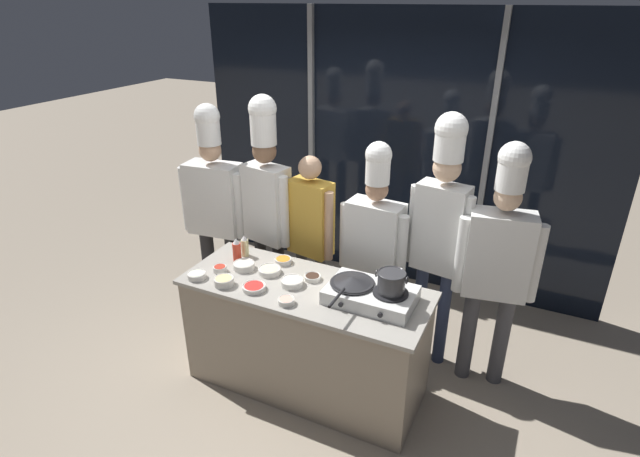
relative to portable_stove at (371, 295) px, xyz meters
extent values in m
plane|color=gray|center=(-0.49, -0.03, -0.94)|extent=(24.00, 24.00, 0.00)
cube|color=black|center=(-0.49, 1.90, 0.41)|extent=(4.18, 0.04, 2.70)
cube|color=gray|center=(-1.38, 1.86, 0.41)|extent=(0.05, 0.05, 2.70)
cube|color=gray|center=(0.40, 1.86, 0.41)|extent=(0.05, 0.05, 2.70)
cube|color=gray|center=(-0.49, -0.03, -0.51)|extent=(1.75, 0.67, 0.86)
cube|color=#A39E93|center=(-0.49, -0.03, -0.07)|extent=(1.80, 0.70, 0.03)
cube|color=silver|center=(0.00, 0.00, 0.00)|extent=(0.59, 0.37, 0.10)
cylinder|color=black|center=(-0.14, 0.00, 0.05)|extent=(0.24, 0.24, 0.01)
cylinder|color=black|center=(-0.14, -0.20, 0.00)|extent=(0.03, 0.01, 0.03)
cylinder|color=black|center=(0.14, 0.00, 0.05)|extent=(0.24, 0.24, 0.01)
cylinder|color=black|center=(0.14, -0.20, 0.00)|extent=(0.03, 0.01, 0.03)
cylinder|color=#232326|center=(-0.14, 0.00, 0.06)|extent=(0.29, 0.29, 0.01)
cone|color=#232326|center=(-0.14, 0.00, 0.08)|extent=(0.31, 0.31, 0.05)
cylinder|color=black|center=(-0.14, -0.26, 0.09)|extent=(0.02, 0.23, 0.02)
cylinder|color=#333335|center=(0.14, 0.00, 0.13)|extent=(0.18, 0.18, 0.14)
torus|color=#333335|center=(0.14, 0.00, 0.20)|extent=(0.19, 0.19, 0.01)
torus|color=#333335|center=(0.03, 0.00, 0.17)|extent=(0.01, 0.05, 0.05)
torus|color=#333335|center=(0.24, 0.00, 0.17)|extent=(0.01, 0.05, 0.05)
cylinder|color=red|center=(-1.14, 0.08, 0.02)|extent=(0.07, 0.07, 0.15)
cone|color=white|center=(-1.14, 0.08, 0.12)|extent=(0.06, 0.06, 0.04)
cylinder|color=beige|center=(-1.13, 0.18, 0.02)|extent=(0.06, 0.06, 0.14)
cone|color=white|center=(-1.13, 0.18, 0.11)|extent=(0.05, 0.05, 0.04)
cylinder|color=silver|center=(-1.16, -0.11, -0.03)|extent=(0.10, 0.10, 0.04)
torus|color=silver|center=(-1.16, -0.11, -0.01)|extent=(0.10, 0.10, 0.01)
cylinder|color=#B22D1E|center=(-1.16, -0.11, -0.02)|extent=(0.08, 0.08, 0.02)
cylinder|color=silver|center=(-0.50, -0.28, -0.03)|extent=(0.11, 0.11, 0.04)
torus|color=silver|center=(-0.50, -0.28, -0.01)|extent=(0.11, 0.11, 0.01)
cylinder|color=#EAA893|center=(-0.50, -0.28, -0.02)|extent=(0.09, 0.09, 0.02)
cylinder|color=silver|center=(-0.81, 0.03, -0.03)|extent=(0.17, 0.17, 0.04)
torus|color=silver|center=(-0.81, 0.03, -0.01)|extent=(0.17, 0.17, 0.01)
cylinder|color=beige|center=(-0.81, 0.03, -0.02)|extent=(0.14, 0.14, 0.02)
cylinder|color=silver|center=(-1.02, -0.26, -0.02)|extent=(0.14, 0.14, 0.05)
torus|color=silver|center=(-1.02, -0.26, 0.00)|extent=(0.15, 0.15, 0.01)
cylinder|color=#E0C689|center=(-1.02, -0.26, -0.01)|extent=(0.12, 0.12, 0.03)
cylinder|color=silver|center=(-0.48, 0.08, -0.04)|extent=(0.12, 0.12, 0.03)
torus|color=silver|center=(-0.48, 0.08, -0.02)|extent=(0.12, 0.12, 0.01)
cylinder|color=#382319|center=(-0.48, 0.08, -0.03)|extent=(0.10, 0.10, 0.02)
cylinder|color=silver|center=(-1.02, 0.00, -0.03)|extent=(0.16, 0.16, 0.05)
torus|color=silver|center=(-1.02, 0.00, -0.01)|extent=(0.16, 0.16, 0.01)
cylinder|color=silver|center=(-1.02, 0.00, -0.02)|extent=(0.13, 0.13, 0.03)
cylinder|color=silver|center=(-0.79, -0.22, -0.04)|extent=(0.16, 0.16, 0.03)
torus|color=silver|center=(-0.79, -0.22, -0.02)|extent=(0.17, 0.17, 0.01)
cylinder|color=red|center=(-0.79, -0.22, -0.03)|extent=(0.14, 0.14, 0.02)
cylinder|color=silver|center=(-1.25, -0.27, -0.03)|extent=(0.13, 0.13, 0.04)
torus|color=silver|center=(-1.25, -0.27, -0.01)|extent=(0.14, 0.14, 0.01)
cylinder|color=silver|center=(-1.25, -0.27, -0.02)|extent=(0.11, 0.11, 0.02)
cylinder|color=silver|center=(-0.80, 0.21, -0.03)|extent=(0.13, 0.13, 0.04)
torus|color=silver|center=(-0.80, 0.21, -0.02)|extent=(0.13, 0.13, 0.01)
cylinder|color=orange|center=(-0.80, 0.21, -0.02)|extent=(0.11, 0.11, 0.02)
cylinder|color=silver|center=(-0.58, -0.05, -0.03)|extent=(0.16, 0.16, 0.04)
torus|color=silver|center=(-0.58, -0.05, -0.01)|extent=(0.17, 0.17, 0.01)
cylinder|color=silver|center=(-0.58, -0.05, -0.02)|extent=(0.13, 0.13, 0.02)
cylinder|color=#232326|center=(-1.58, 0.61, -0.54)|extent=(0.12, 0.12, 0.80)
cylinder|color=#232326|center=(-1.84, 0.58, -0.54)|extent=(0.12, 0.12, 0.80)
cube|color=white|center=(-1.71, 0.60, 0.19)|extent=(0.50, 0.30, 0.65)
cylinder|color=white|center=(-1.44, 0.59, 0.16)|extent=(0.10, 0.10, 0.60)
cylinder|color=white|center=(-1.98, 0.53, 0.16)|extent=(0.10, 0.10, 0.60)
sphere|color=tan|center=(-1.71, 0.60, 0.63)|extent=(0.19, 0.19, 0.19)
cylinder|color=white|center=(-1.71, 0.60, 0.80)|extent=(0.20, 0.20, 0.24)
sphere|color=white|center=(-1.71, 0.60, 0.92)|extent=(0.22, 0.22, 0.22)
cylinder|color=#232326|center=(-1.07, 0.59, -0.52)|extent=(0.10, 0.10, 0.83)
cylinder|color=#232326|center=(-1.28, 0.63, -0.52)|extent=(0.10, 0.10, 0.83)
cube|color=white|center=(-1.18, 0.61, 0.23)|extent=(0.42, 0.28, 0.67)
cylinder|color=white|center=(-0.97, 0.54, 0.21)|extent=(0.08, 0.08, 0.62)
cylinder|color=white|center=(-1.40, 0.62, 0.21)|extent=(0.08, 0.08, 0.62)
sphere|color=brown|center=(-1.18, 0.61, 0.69)|extent=(0.20, 0.20, 0.20)
cylinder|color=white|center=(-1.18, 0.61, 0.88)|extent=(0.21, 0.21, 0.29)
sphere|color=white|center=(-1.18, 0.61, 1.03)|extent=(0.22, 0.22, 0.22)
cylinder|color=#4C4C51|center=(-0.68, 0.61, -0.55)|extent=(0.09, 0.09, 0.79)
cylinder|color=#4C4C51|center=(-0.87, 0.65, -0.55)|extent=(0.09, 0.09, 0.79)
cube|color=gold|center=(-0.77, 0.63, 0.16)|extent=(0.39, 0.25, 0.64)
cylinder|color=tan|center=(-0.58, 0.57, 0.15)|extent=(0.07, 0.07, 0.59)
cylinder|color=tan|center=(-0.98, 0.64, 0.15)|extent=(0.07, 0.07, 0.59)
sphere|color=tan|center=(-0.77, 0.63, 0.60)|extent=(0.19, 0.19, 0.19)
cylinder|color=#4C4C51|center=(-0.10, 0.64, -0.57)|extent=(0.11, 0.11, 0.74)
cylinder|color=#4C4C51|center=(-0.34, 0.66, -0.57)|extent=(0.11, 0.11, 0.74)
cube|color=white|center=(-0.22, 0.65, 0.09)|extent=(0.45, 0.26, 0.59)
cylinder|color=white|center=(0.02, 0.60, 0.07)|extent=(0.09, 0.09, 0.55)
cylinder|color=white|center=(-0.46, 0.63, 0.07)|extent=(0.09, 0.09, 0.55)
sphere|color=#A87A5B|center=(-0.22, 0.65, 0.50)|extent=(0.18, 0.18, 0.18)
cylinder|color=white|center=(-0.22, 0.65, 0.66)|extent=(0.18, 0.18, 0.22)
sphere|color=white|center=(-0.22, 0.65, 0.77)|extent=(0.20, 0.20, 0.20)
cylinder|color=#2D3856|center=(0.38, 0.69, -0.52)|extent=(0.10, 0.10, 0.85)
cylinder|color=#2D3856|center=(0.17, 0.73, -0.52)|extent=(0.10, 0.10, 0.85)
cube|color=white|center=(0.27, 0.71, 0.25)|extent=(0.40, 0.25, 0.69)
cylinder|color=white|center=(0.48, 0.65, 0.24)|extent=(0.07, 0.07, 0.63)
cylinder|color=white|center=(0.06, 0.71, 0.24)|extent=(0.07, 0.07, 0.63)
sphere|color=beige|center=(0.27, 0.71, 0.72)|extent=(0.20, 0.20, 0.20)
cylinder|color=white|center=(0.27, 0.71, 0.89)|extent=(0.21, 0.21, 0.23)
sphere|color=white|center=(0.27, 0.71, 1.00)|extent=(0.23, 0.23, 0.23)
cylinder|color=#4C4C51|center=(0.83, 0.66, -0.55)|extent=(0.12, 0.12, 0.79)
cylinder|color=#4C4C51|center=(0.59, 0.61, -0.55)|extent=(0.12, 0.12, 0.79)
cube|color=white|center=(0.71, 0.64, 0.16)|extent=(0.48, 0.31, 0.64)
cylinder|color=white|center=(0.96, 0.65, 0.15)|extent=(0.09, 0.09, 0.59)
cylinder|color=white|center=(0.48, 0.56, 0.15)|extent=(0.09, 0.09, 0.59)
sphere|color=beige|center=(0.71, 0.64, 0.60)|extent=(0.19, 0.19, 0.19)
cylinder|color=white|center=(0.71, 0.64, 0.76)|extent=(0.20, 0.20, 0.22)
sphere|color=white|center=(0.71, 0.64, 0.88)|extent=(0.21, 0.21, 0.21)
camera|label=1|loc=(0.93, -2.72, 1.82)|focal=28.00mm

